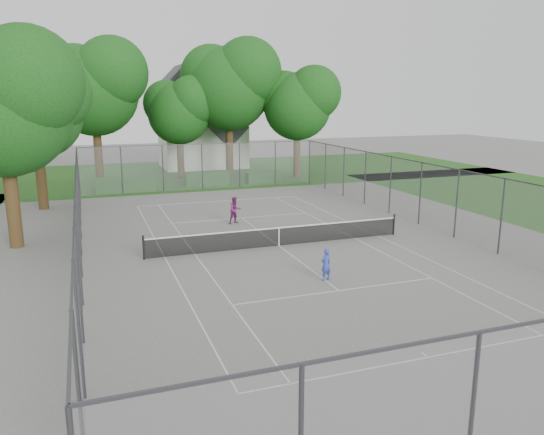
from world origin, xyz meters
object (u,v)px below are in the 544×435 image
object	(u,v)px
girl_player	(326,264)
house	(202,127)
tennis_net	(279,236)
woman_player	(235,210)

from	to	relation	value
girl_player	house	bearing A→B (deg)	-111.98
house	girl_player	bearing A→B (deg)	-94.70
house	girl_player	size ratio (longest dim) A/B	7.80
tennis_net	woman_player	world-z (taller)	woman_player
house	woman_player	xyz separation A→B (m)	(-3.65, -24.94, -3.29)
tennis_net	house	size ratio (longest dim) A/B	1.28
house	woman_player	bearing A→B (deg)	-98.32
girl_player	woman_player	distance (m)	10.43
tennis_net	house	distance (m)	30.53
girl_player	woman_player	world-z (taller)	woman_player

